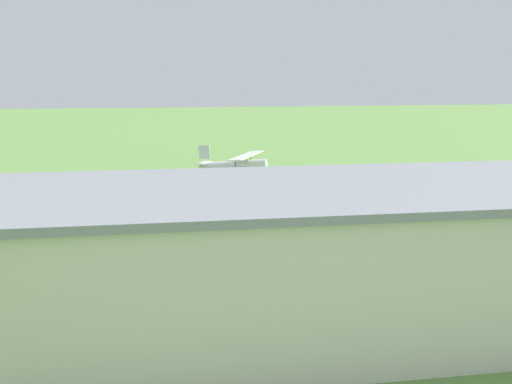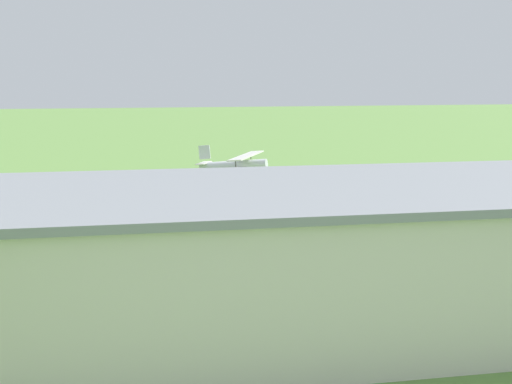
# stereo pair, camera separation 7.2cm
# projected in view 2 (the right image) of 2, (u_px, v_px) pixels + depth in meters

# --- Properties ---
(ground_plane) EXTENTS (400.00, 400.00, 0.00)m
(ground_plane) POSITION_uv_depth(u_px,v_px,m) (271.00, 197.00, 71.93)
(ground_plane) COLOR #608C42
(hangar) EXTENTS (38.16, 15.24, 6.56)m
(hangar) POSITION_uv_depth(u_px,v_px,m) (348.00, 254.00, 35.09)
(hangar) COLOR beige
(hangar) RESTS_ON ground_plane
(biplane) EXTENTS (7.38, 8.46, 3.67)m
(biplane) POSITION_uv_depth(u_px,v_px,m) (236.00, 166.00, 71.72)
(biplane) COLOR silver
(person_by_parked_cars) EXTENTS (0.42, 0.42, 1.62)m
(person_by_parked_cars) POSITION_uv_depth(u_px,v_px,m) (86.00, 239.00, 49.63)
(person_by_parked_cars) COLOR #B23333
(person_by_parked_cars) RESTS_ON ground_plane
(person_watching_takeoff) EXTENTS (0.50, 0.50, 1.64)m
(person_watching_takeoff) POSITION_uv_depth(u_px,v_px,m) (482.00, 227.00, 53.46)
(person_watching_takeoff) COLOR #3F3F47
(person_watching_takeoff) RESTS_ON ground_plane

